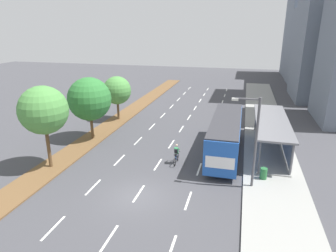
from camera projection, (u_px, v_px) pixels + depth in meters
The scene contains 16 objects.
ground_plane at pixel (137, 196), 20.21m from camera, with size 140.00×140.00×0.00m, color #424247.
median_strip at pixel (130, 111), 40.53m from camera, with size 2.60×52.00×0.12m, color brown.
sidewalk_right at pixel (264, 121), 36.37m from camera, with size 4.50×52.00×0.15m, color gray.
lane_divider_left at pixel (158, 121), 36.69m from camera, with size 0.14×45.07×0.01m.
lane_divider_center at pixel (185, 123), 35.86m from camera, with size 0.14×45.07×0.01m.
lane_divider_right at pixel (214, 125), 35.03m from camera, with size 0.14×45.07×0.01m.
bus_shelter at pixel (274, 132), 27.13m from camera, with size 2.90×11.29×2.86m.
bus at pixel (226, 132), 26.48m from camera, with size 2.54×11.29×3.37m.
cyclist at pixel (176, 155), 24.90m from camera, with size 0.46×1.82×1.71m.
median_tree_nearest at pixel (43, 110), 22.83m from camera, with size 3.80×3.80×6.69m.
median_tree_second at pixel (90, 99), 29.31m from camera, with size 4.31×4.31×6.27m.
median_tree_third at pixel (117, 90), 35.79m from camera, with size 3.40×3.40×5.33m.
streetlight at pixel (254, 137), 20.16m from camera, with size 1.91×0.24×6.50m.
trash_bin at pixel (264, 173), 22.17m from camera, with size 0.52×0.52×0.85m, color #286B38.
building_far_right at pixel (318, 48), 55.22m from camera, with size 8.61×15.67×14.63m, color slate.
building_tall_right at pixel (301, 36), 67.22m from camera, with size 6.29×13.44×18.39m, color slate.
Camera 1 is at (6.47, -16.56, 10.96)m, focal length 31.63 mm.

